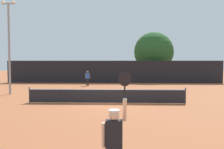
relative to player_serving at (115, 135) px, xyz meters
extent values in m
plane|color=#9E5633|center=(-0.83, 11.14, -1.14)|extent=(120.00, 120.00, 0.00)
cube|color=#232328|center=(-0.83, 11.14, -0.66)|extent=(10.51, 0.03, 0.91)
cube|color=white|center=(-0.83, 11.14, -0.21)|extent=(10.51, 0.04, 0.06)
cylinder|color=#333338|center=(-6.08, 11.14, -0.60)|extent=(0.08, 0.08, 1.07)
cylinder|color=#333338|center=(4.42, 11.14, -0.60)|extent=(0.08, 0.08, 1.07)
cube|color=black|center=(-0.83, 27.28, 0.32)|extent=(28.31, 0.12, 2.92)
cube|color=black|center=(-0.01, -0.01, 0.03)|extent=(0.38, 0.22, 0.63)
sphere|color=beige|center=(-0.01, -0.01, 0.45)|extent=(0.24, 0.24, 0.24)
cylinder|color=white|center=(-0.01, -0.01, 0.56)|extent=(0.25, 0.25, 0.04)
cylinder|color=beige|center=(-0.25, -0.01, -0.01)|extent=(0.09, 0.18, 0.60)
cylinder|color=beige|center=(0.23, 0.08, 0.56)|extent=(0.09, 0.33, 0.57)
cylinder|color=black|center=(0.23, 0.14, 0.96)|extent=(0.04, 0.11, 0.28)
ellipsoid|color=black|center=(0.23, 0.20, 1.25)|extent=(0.30, 0.13, 0.36)
cube|color=blue|center=(-3.71, 23.07, 0.02)|extent=(0.38, 0.22, 0.63)
sphere|color=brown|center=(-3.71, 23.07, 0.45)|extent=(0.24, 0.24, 0.24)
cylinder|color=white|center=(-3.71, 23.07, 0.55)|extent=(0.25, 0.25, 0.04)
cylinder|color=black|center=(-3.79, 23.07, -0.71)|extent=(0.12, 0.12, 0.85)
cylinder|color=black|center=(-3.63, 23.07, -0.71)|extent=(0.12, 0.12, 0.85)
cylinder|color=brown|center=(-3.95, 23.07, -0.01)|extent=(0.09, 0.18, 0.60)
cylinder|color=brown|center=(-3.47, 23.07, -0.01)|extent=(0.09, 0.16, 0.59)
sphere|color=#CCE033|center=(1.18, 11.94, -1.10)|extent=(0.07, 0.07, 0.07)
cylinder|color=gray|center=(-9.36, 15.45, 2.67)|extent=(0.18, 0.18, 7.62)
cube|color=gray|center=(-9.36, 15.45, 6.53)|extent=(1.10, 0.10, 0.10)
sphere|color=#F2EDCC|center=(-9.81, 15.45, 6.66)|extent=(0.28, 0.28, 0.28)
sphere|color=#F2EDCC|center=(-8.91, 15.45, 6.66)|extent=(0.28, 0.28, 0.28)
cylinder|color=brown|center=(4.94, 31.50, -0.10)|extent=(0.56, 0.56, 2.08)
sphere|color=#235123|center=(4.94, 31.50, 3.11)|extent=(5.77, 5.77, 5.77)
cube|color=black|center=(-3.30, 35.23, -0.54)|extent=(2.02, 4.25, 0.90)
cube|color=#2D333D|center=(-3.30, 34.93, 0.23)|extent=(1.76, 2.25, 0.64)
cylinder|color=black|center=(-4.15, 36.63, -0.84)|extent=(0.22, 0.60, 0.60)
cylinder|color=black|center=(-2.45, 36.63, -0.84)|extent=(0.22, 0.60, 0.60)
cylinder|color=black|center=(-4.15, 33.83, -0.84)|extent=(0.22, 0.60, 0.60)
cylinder|color=black|center=(-2.45, 33.83, -0.84)|extent=(0.22, 0.60, 0.60)
cube|color=navy|center=(1.47, 33.74, -0.54)|extent=(2.22, 4.34, 0.90)
cube|color=#2D333D|center=(1.47, 33.44, 0.23)|extent=(1.87, 2.33, 0.64)
cylinder|color=black|center=(0.62, 35.14, -0.84)|extent=(0.22, 0.60, 0.60)
cylinder|color=black|center=(2.32, 35.14, -0.84)|extent=(0.22, 0.60, 0.60)
cylinder|color=black|center=(0.62, 32.34, -0.84)|extent=(0.22, 0.60, 0.60)
cylinder|color=black|center=(2.32, 32.34, -0.84)|extent=(0.22, 0.60, 0.60)
cube|color=navy|center=(9.14, 36.19, -0.54)|extent=(2.46, 4.42, 0.90)
cube|color=#2D333D|center=(9.14, 35.89, 0.23)|extent=(1.98, 2.41, 0.64)
cylinder|color=black|center=(8.29, 37.59, -0.84)|extent=(0.22, 0.60, 0.60)
cylinder|color=black|center=(9.99, 37.59, -0.84)|extent=(0.22, 0.60, 0.60)
cylinder|color=black|center=(8.29, 34.79, -0.84)|extent=(0.22, 0.60, 0.60)
cylinder|color=black|center=(9.99, 34.79, -0.84)|extent=(0.22, 0.60, 0.60)
camera|label=1|loc=(0.14, -5.58, 1.65)|focal=40.24mm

